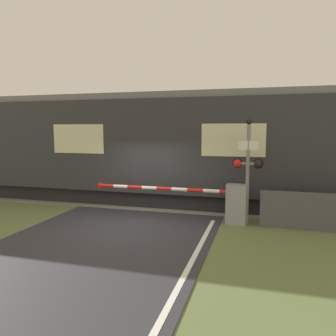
{
  "coord_description": "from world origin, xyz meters",
  "views": [
    {
      "loc": [
        3.78,
        -9.07,
        2.86
      ],
      "look_at": [
        0.8,
        1.5,
        1.58
      ],
      "focal_mm": 35.0,
      "sensor_mm": 36.0,
      "label": 1
    }
  ],
  "objects": [
    {
      "name": "ground_plane",
      "position": [
        0.0,
        0.0,
        0.0
      ],
      "size": [
        80.0,
        80.0,
        0.0
      ],
      "primitive_type": "plane",
      "color": "#5B6B3D"
    },
    {
      "name": "track_bed",
      "position": [
        0.0,
        3.17,
        0.02
      ],
      "size": [
        36.0,
        3.2,
        0.13
      ],
      "color": "slate",
      "rests_on": "ground_plane"
    },
    {
      "name": "train",
      "position": [
        -2.76,
        3.17,
        2.14
      ],
      "size": [
        20.67,
        2.74,
        4.2
      ],
      "color": "black",
      "rests_on": "ground_plane"
    },
    {
      "name": "crossing_barrier",
      "position": [
        2.79,
        0.9,
        0.67
      ],
      "size": [
        4.96,
        0.44,
        1.22
      ],
      "color": "gray",
      "rests_on": "ground_plane"
    },
    {
      "name": "signal_post",
      "position": [
        3.44,
        0.93,
        1.82
      ],
      "size": [
        0.91,
        0.26,
        3.19
      ],
      "color": "gray",
      "rests_on": "ground_plane"
    },
    {
      "name": "roadside_fence",
      "position": [
        5.36,
        0.79,
        0.55
      ],
      "size": [
        3.06,
        0.06,
        1.1
      ],
      "color": "#4C4C51",
      "rests_on": "ground_plane"
    }
  ]
}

